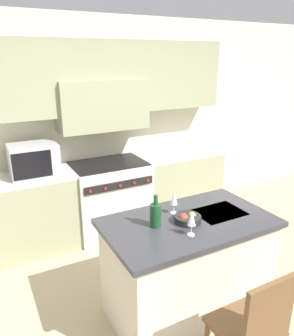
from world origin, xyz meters
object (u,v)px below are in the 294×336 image
at_px(range_stove, 110,197).
at_px(fruit_bowl, 188,218).
at_px(island_chair, 254,325).
at_px(wine_glass_far, 174,199).
at_px(wine_bottle, 155,215).
at_px(microwave, 34,160).
at_px(wine_glass_near, 192,219).

relative_size(range_stove, fruit_bowl, 4.31).
bearing_deg(fruit_bowl, island_chair, -89.30).
bearing_deg(range_stove, wine_glass_far, -90.07).
bearing_deg(wine_bottle, range_stove, 81.31).
relative_size(island_chair, wine_bottle, 3.45).
bearing_deg(island_chair, range_stove, 90.57).
bearing_deg(wine_glass_far, microwave, 119.75).
height_order(microwave, fruit_bowl, microwave).
xyz_separation_m(island_chair, wine_glass_far, (-0.03, 0.97, 0.54)).
xyz_separation_m(range_stove, microwave, (-0.88, 0.02, 0.64)).
relative_size(microwave, wine_glass_far, 2.62).
distance_m(wine_glass_far, fruit_bowl, 0.22).
height_order(range_stove, island_chair, range_stove).
bearing_deg(microwave, range_stove, -1.21).
bearing_deg(fruit_bowl, range_stove, 90.51).
height_order(wine_glass_near, fruit_bowl, wine_glass_near).
bearing_deg(wine_glass_far, island_chair, -88.42).
bearing_deg(wine_glass_far, fruit_bowl, -84.75).
bearing_deg(wine_bottle, wine_glass_far, 26.70).
height_order(wine_bottle, fruit_bowl, wine_bottle).
relative_size(microwave, island_chair, 0.56).
xyz_separation_m(wine_glass_near, wine_glass_far, (0.08, 0.37, 0.00)).
bearing_deg(microwave, wine_glass_near, -67.25).
xyz_separation_m(microwave, island_chair, (0.91, -2.51, -0.59)).
relative_size(range_stove, wine_glass_far, 4.76).
relative_size(range_stove, microwave, 1.82).
relative_size(microwave, wine_glass_near, 2.62).
bearing_deg(wine_glass_near, island_chair, -79.97).
bearing_deg(island_chair, wine_bottle, 108.19).
relative_size(wine_bottle, fruit_bowl, 1.23).
bearing_deg(wine_glass_near, wine_glass_far, 78.08).
height_order(wine_bottle, wine_glass_far, wine_bottle).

